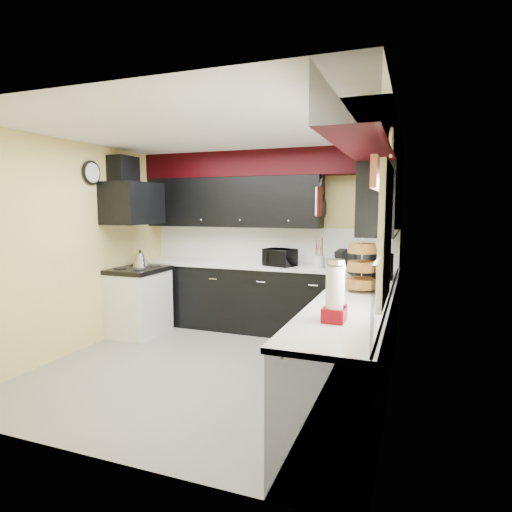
{
  "coord_description": "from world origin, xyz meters",
  "views": [
    {
      "loc": [
        1.98,
        -4.02,
        1.74
      ],
      "look_at": [
        0.21,
        0.72,
        1.15
      ],
      "focal_mm": 30.0,
      "sensor_mm": 36.0,
      "label": 1
    }
  ],
  "objects_px": {
    "toaster_oven": "(280,257)",
    "microwave": "(370,264)",
    "kettle": "(140,260)",
    "utensil_crock": "(319,262)",
    "knife_block": "(342,259)"
  },
  "relations": [
    {
      "from": "toaster_oven",
      "to": "microwave",
      "type": "bearing_deg",
      "value": -4.78
    },
    {
      "from": "kettle",
      "to": "utensil_crock",
      "type": "bearing_deg",
      "value": 14.46
    },
    {
      "from": "microwave",
      "to": "kettle",
      "type": "distance_m",
      "value": 3.05
    },
    {
      "from": "toaster_oven",
      "to": "knife_block",
      "type": "distance_m",
      "value": 0.83
    },
    {
      "from": "toaster_oven",
      "to": "microwave",
      "type": "relative_size",
      "value": 0.74
    },
    {
      "from": "microwave",
      "to": "toaster_oven",
      "type": "bearing_deg",
      "value": 42.69
    },
    {
      "from": "toaster_oven",
      "to": "knife_block",
      "type": "relative_size",
      "value": 1.67
    },
    {
      "from": "knife_block",
      "to": "kettle",
      "type": "relative_size",
      "value": 1.18
    },
    {
      "from": "utensil_crock",
      "to": "kettle",
      "type": "xyz_separation_m",
      "value": [
        -2.35,
        -0.6,
        -0.01
      ]
    },
    {
      "from": "utensil_crock",
      "to": "kettle",
      "type": "height_order",
      "value": "kettle"
    },
    {
      "from": "utensil_crock",
      "to": "kettle",
      "type": "relative_size",
      "value": 0.79
    },
    {
      "from": "microwave",
      "to": "knife_block",
      "type": "bearing_deg",
      "value": 11.25
    },
    {
      "from": "toaster_oven",
      "to": "microwave",
      "type": "height_order",
      "value": "microwave"
    },
    {
      "from": "knife_block",
      "to": "utensil_crock",
      "type": "bearing_deg",
      "value": -151.66
    },
    {
      "from": "utensil_crock",
      "to": "knife_block",
      "type": "xyz_separation_m",
      "value": [
        0.29,
        0.05,
        0.04
      ]
    }
  ]
}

